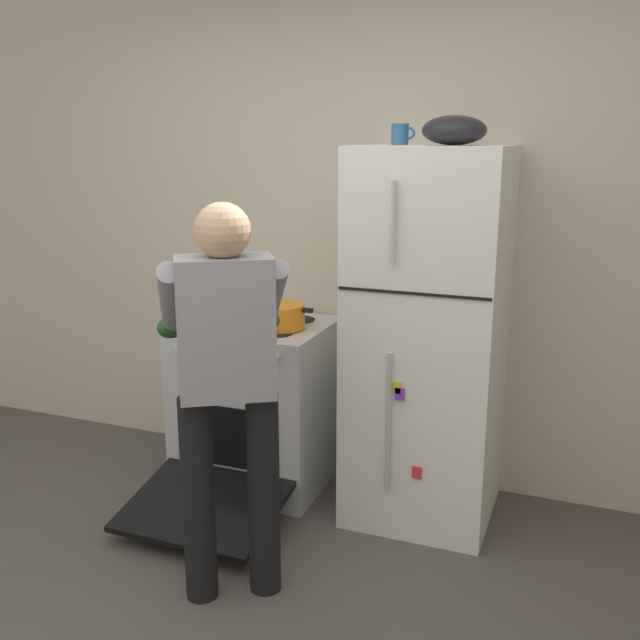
{
  "coord_description": "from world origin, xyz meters",
  "views": [
    {
      "loc": [
        1.2,
        -1.71,
        1.83
      ],
      "look_at": [
        0.02,
        1.32,
        1.0
      ],
      "focal_mm": 40.56,
      "sensor_mm": 36.0,
      "label": 1
    }
  ],
  "objects": [
    {
      "name": "mixing_bowl",
      "position": [
        0.55,
        1.57,
        1.85
      ],
      "size": [
        0.29,
        0.29,
        0.13
      ],
      "primitive_type": "ellipsoid",
      "color": "black",
      "rests_on": "refrigerator"
    },
    {
      "name": "coffee_mug",
      "position": [
        0.3,
        1.62,
        1.84
      ],
      "size": [
        0.11,
        0.08,
        0.1
      ],
      "color": "#2D6093",
      "rests_on": "refrigerator"
    },
    {
      "name": "kitchen_wall_back",
      "position": [
        0.0,
        1.95,
        1.35
      ],
      "size": [
        6.0,
        0.1,
        2.7
      ],
      "primitive_type": "cube",
      "color": "beige",
      "rests_on": "ground"
    },
    {
      "name": "person_cook",
      "position": [
        -0.11,
        0.64,
        0.96
      ],
      "size": [
        0.69,
        0.76,
        1.6
      ],
      "color": "black",
      "rests_on": "ground"
    },
    {
      "name": "stove_range",
      "position": [
        -0.44,
        1.55,
        0.43
      ],
      "size": [
        0.76,
        1.2,
        0.89
      ],
      "color": "silver",
      "rests_on": "ground"
    },
    {
      "name": "pepper_mill",
      "position": [
        -0.74,
        1.77,
        0.98
      ],
      "size": [
        0.05,
        0.05,
        0.19
      ],
      "primitive_type": "cylinder",
      "color": "brown",
      "rests_on": "stove_range"
    },
    {
      "name": "refrigerator",
      "position": [
        0.47,
        1.57,
        0.89
      ],
      "size": [
        0.68,
        0.72,
        1.79
      ],
      "color": "white",
      "rests_on": "ground"
    },
    {
      "name": "red_pot",
      "position": [
        -0.28,
        1.52,
        0.95
      ],
      "size": [
        0.36,
        0.26,
        0.12
      ],
      "color": "orange",
      "rests_on": "stove_range"
    }
  ]
}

